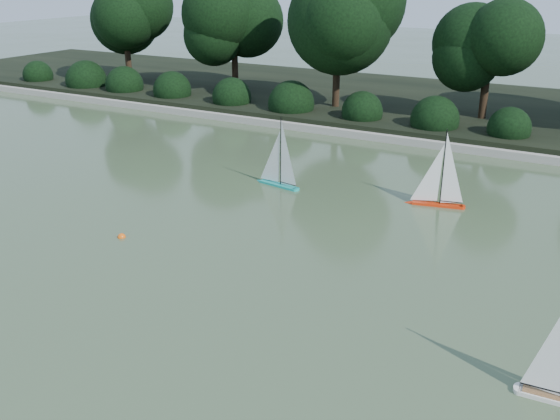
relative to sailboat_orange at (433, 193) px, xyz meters
name	(u,v)px	position (x,y,z in m)	size (l,w,h in m)	color
ground	(190,312)	(-1.54, -5.16, -0.23)	(80.00, 80.00, 0.00)	#36482B
pond_coping	(416,141)	(-1.54, 3.84, -0.14)	(40.00, 0.35, 0.18)	gray
far_bank	(458,109)	(-1.54, 7.84, -0.08)	(40.00, 8.00, 0.30)	black
tree_line	(502,26)	(-0.31, 6.28, 2.41)	(26.31, 3.93, 4.39)	black
shrub_hedge	(428,119)	(-1.54, 4.74, 0.22)	(29.10, 1.10, 1.10)	black
sailboat_orange	(433,193)	(0.00, 0.00, 0.00)	(1.09, 0.39, 1.49)	red
sailboat_teal	(276,174)	(-3.02, -0.42, 0.00)	(1.08, 0.35, 1.47)	teal
race_buoy	(122,237)	(-3.89, -3.83, -0.23)	(0.13, 0.13, 0.13)	#F45B0C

